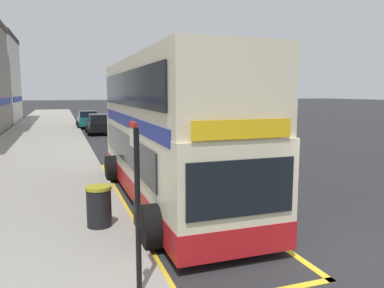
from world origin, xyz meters
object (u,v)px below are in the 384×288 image
Objects in this scene: parked_car_grey_distant at (188,129)px; parked_car_teal_behind at (88,119)px; bus_stop_sign at (137,195)px; litter_bin at (99,206)px; double_decker_bus at (167,135)px; parked_car_black_ahead at (99,124)px.

parked_car_teal_behind is at bearing -62.45° from parked_car_grey_distant.
bus_stop_sign is 3.50m from litter_bin.
double_decker_bus is 3.74× the size of bus_stop_sign.
bus_stop_sign is at bearing -91.93° from parked_car_teal_behind.
double_decker_bus is 5.96m from bus_stop_sign.
parked_car_grey_distant is 13.17m from parked_car_teal_behind.
parked_car_teal_behind is (1.33, 31.23, -0.97)m from bus_stop_sign.
bus_stop_sign is at bearing -84.66° from litter_bin.
bus_stop_sign is at bearing -110.31° from double_decker_bus.
double_decker_bus is 3.59m from litter_bin.
parked_car_black_ahead is 22.40m from litter_bin.
double_decker_bus is 20.05m from parked_car_black_ahead.
litter_bin is at bearing -92.85° from parked_car_teal_behind.
double_decker_bus is 10.41× the size of litter_bin.
parked_car_black_ahead is at bearing 84.49° from litter_bin.
double_decker_bus is at bearing 43.92° from litter_bin.
parked_car_black_ahead and parked_car_grey_distant have the same top height.
parked_car_grey_distant is at bearing 64.46° from litter_bin.
parked_car_grey_distant is at bearing -44.75° from parked_car_black_ahead.
bus_stop_sign reaches higher than parked_car_teal_behind.
parked_car_teal_behind is at bearing 86.64° from litter_bin.
parked_car_black_ahead is 5.67m from parked_car_teal_behind.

